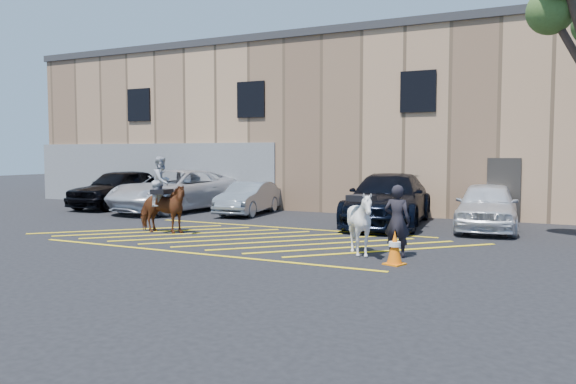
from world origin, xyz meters
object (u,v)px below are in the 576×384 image
at_px(car_black_suv, 120,188).
at_px(mounted_bay, 162,202).
at_px(handler, 397,221).
at_px(saddled_white, 361,223).
at_px(traffic_cone, 395,248).
at_px(car_silver_sedan, 249,198).
at_px(car_white_pickup, 177,190).
at_px(car_blue_suv, 388,199).
at_px(car_white_suv, 487,206).

xyz_separation_m(car_black_suv, mounted_bay, (6.60, -5.37, 0.08)).
distance_m(handler, saddled_white, 0.82).
xyz_separation_m(car_black_suv, traffic_cone, (14.04, -6.96, -0.48)).
height_order(car_silver_sedan, traffic_cone, car_silver_sedan).
relative_size(car_black_suv, car_silver_sedan, 1.30).
distance_m(car_white_pickup, car_silver_sedan, 3.22).
bearing_deg(car_white_pickup, car_blue_suv, 4.62).
bearing_deg(handler, car_black_suv, -21.44).
height_order(mounted_bay, traffic_cone, mounted_bay).
bearing_deg(car_silver_sedan, car_black_suv, 175.27).
height_order(car_black_suv, traffic_cone, car_black_suv).
distance_m(car_blue_suv, mounted_bay, 7.31).
relative_size(car_black_suv, mounted_bay, 2.17).
distance_m(car_black_suv, car_white_suv, 15.14).
bearing_deg(traffic_cone, saddled_white, 145.68).
relative_size(car_white_suv, saddled_white, 2.79).
height_order(car_white_suv, mounted_bay, mounted_bay).
height_order(handler, traffic_cone, handler).
relative_size(car_white_suv, handler, 2.64).
relative_size(car_blue_suv, mounted_bay, 2.55).
bearing_deg(traffic_cone, car_black_suv, 153.65).
xyz_separation_m(car_white_pickup, handler, (10.74, -5.98, -0.02)).
distance_m(car_white_pickup, car_blue_suv, 8.95).
bearing_deg(saddled_white, mounted_bay, 171.98).
bearing_deg(car_white_suv, car_black_suv, 173.64).
distance_m(car_white_pickup, handler, 12.29).
height_order(car_silver_sedan, mounted_bay, mounted_bay).
bearing_deg(car_white_pickup, saddled_white, -24.57).
distance_m(car_white_suv, traffic_cone, 6.62).
relative_size(handler, saddled_white, 1.06).
bearing_deg(car_black_suv, car_blue_suv, -2.49).
height_order(car_black_suv, car_silver_sedan, car_black_suv).
relative_size(handler, traffic_cone, 2.27).
bearing_deg(car_white_suv, car_blue_suv, 176.82).
bearing_deg(car_white_pickup, mounted_bay, -49.27).
bearing_deg(saddled_white, car_silver_sedan, 136.13).
bearing_deg(handler, saddled_white, 16.87).
distance_m(car_silver_sedan, traffic_cone, 10.54).
bearing_deg(mounted_bay, car_white_pickup, 123.39).
height_order(car_white_pickup, car_white_suv, car_white_pickup).
relative_size(handler, mounted_bay, 0.73).
height_order(handler, saddled_white, handler).
height_order(car_blue_suv, mounted_bay, mounted_bay).
bearing_deg(mounted_bay, car_white_suv, 30.03).
bearing_deg(handler, traffic_cone, 104.51).
bearing_deg(saddled_white, traffic_cone, -34.32).
bearing_deg(car_silver_sedan, car_white_suv, -10.71).
distance_m(car_white_suv, saddled_white, 6.21).
height_order(car_white_suv, traffic_cone, car_white_suv).
distance_m(car_silver_sedan, handler, 9.81).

